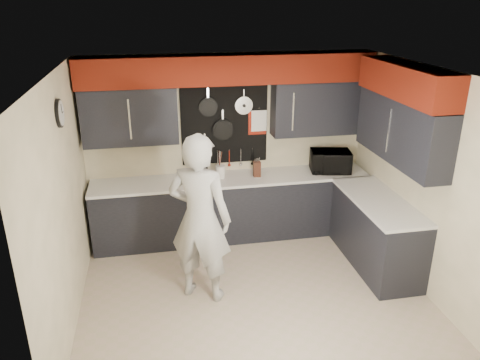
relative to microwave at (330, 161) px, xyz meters
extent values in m
plane|color=#B9A490|center=(-1.44, -1.42, -1.07)|extent=(4.00, 4.00, 0.00)
cube|color=#F4E3BC|center=(-1.44, 0.33, 0.23)|extent=(4.00, 0.01, 2.60)
cube|color=black|center=(-2.77, 0.17, 0.75)|extent=(1.24, 0.32, 0.75)
cube|color=black|center=(-0.16, 0.17, 0.75)|extent=(1.34, 0.32, 0.75)
cube|color=#65180B|center=(-1.44, 0.15, 1.33)|extent=(3.94, 0.36, 0.38)
cube|color=black|center=(-1.49, 0.32, 0.55)|extent=(1.22, 0.03, 1.15)
cylinder|color=black|center=(-1.72, 0.28, 0.81)|extent=(0.26, 0.04, 0.26)
cylinder|color=black|center=(-1.52, 0.28, 0.48)|extent=(0.30, 0.04, 0.30)
cylinder|color=black|center=(-1.78, 0.28, 0.17)|extent=(0.27, 0.04, 0.27)
cylinder|color=silver|center=(-1.22, 0.28, 0.81)|extent=(0.25, 0.02, 0.25)
cube|color=maroon|center=(-1.02, 0.30, 0.55)|extent=(0.26, 0.01, 0.34)
cube|color=white|center=(-1.00, 0.28, 0.58)|extent=(0.22, 0.01, 0.30)
cylinder|color=silver|center=(-1.94, 0.29, 0.06)|extent=(0.01, 0.01, 0.20)
cylinder|color=silver|center=(-1.77, 0.29, 0.06)|extent=(0.01, 0.01, 0.20)
cylinder|color=silver|center=(-1.60, 0.29, 0.06)|extent=(0.01, 0.01, 0.20)
cylinder|color=silver|center=(-1.43, 0.29, 0.06)|extent=(0.01, 0.01, 0.20)
cylinder|color=silver|center=(-1.26, 0.29, 0.06)|extent=(0.01, 0.01, 0.20)
cylinder|color=silver|center=(-1.09, 0.29, 0.06)|extent=(0.01, 0.01, 0.20)
cube|color=#F4E3BC|center=(0.56, -1.42, 0.23)|extent=(0.01, 3.50, 2.60)
cube|color=black|center=(0.40, -1.12, 0.75)|extent=(0.32, 1.70, 0.75)
cube|color=#65180B|center=(0.38, -1.12, 1.33)|extent=(0.36, 1.70, 0.38)
cube|color=#F4E3BC|center=(-3.43, -1.42, 0.23)|extent=(0.01, 3.50, 2.60)
cylinder|color=black|center=(-3.42, -1.02, 1.11)|extent=(0.04, 0.30, 0.30)
cylinder|color=white|center=(-3.40, -1.02, 1.11)|extent=(0.01, 0.26, 0.26)
cube|color=black|center=(-1.44, 0.03, -0.63)|extent=(3.90, 0.60, 0.88)
cube|color=silver|center=(-1.44, 0.02, -0.17)|extent=(3.90, 0.63, 0.04)
cube|color=black|center=(0.26, -1.07, -0.63)|extent=(0.60, 1.60, 0.88)
cube|color=silver|center=(0.25, -1.07, -0.17)|extent=(0.63, 1.60, 0.04)
cube|color=black|center=(-1.44, -0.23, -1.02)|extent=(3.90, 0.06, 0.10)
imported|color=black|center=(0.00, 0.00, 0.00)|extent=(0.62, 0.48, 0.31)
cube|color=#3E1E13|center=(-1.08, 0.01, -0.05)|extent=(0.10, 0.10, 0.22)
cylinder|color=white|center=(-1.60, 0.06, -0.07)|extent=(0.13, 0.13, 0.17)
cube|color=black|center=(-1.87, 0.04, -0.14)|extent=(0.20, 0.24, 0.03)
cube|color=black|center=(-1.87, 0.13, 0.03)|extent=(0.20, 0.07, 0.33)
cube|color=black|center=(-1.87, 0.04, 0.17)|extent=(0.20, 0.24, 0.07)
cylinder|color=black|center=(-1.87, 0.02, -0.05)|extent=(0.12, 0.12, 0.15)
imported|color=#BCBCB9|center=(-2.04, -1.34, -0.08)|extent=(0.86, 0.76, 1.98)
camera|label=1|loc=(-2.49, -6.00, 2.24)|focal=35.00mm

